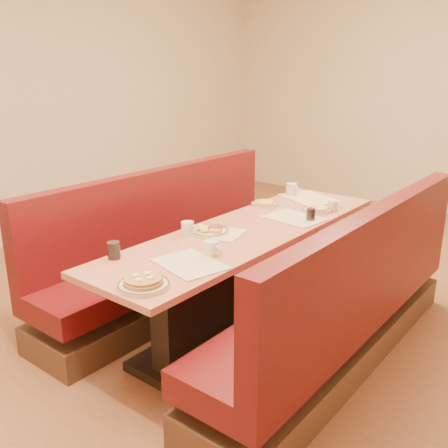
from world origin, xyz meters
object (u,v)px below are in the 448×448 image
Objects in this scene: booth_left at (173,257)px; coffee_mug_a at (212,248)px; coffee_mug_d at (292,189)px; pancake_plate at (143,283)px; booth_right at (343,311)px; coffee_mug_c at (333,206)px; soda_tumbler_near at (114,250)px; coffee_mug_b at (188,228)px; eggs_plate at (209,230)px; diner_table at (248,279)px; soda_tumbler_mid at (311,214)px.

booth_left is 1.11m from coffee_mug_a.
pancake_plate is at bearing -70.72° from coffee_mug_d.
coffee_mug_d is at bearing 135.03° from booth_right.
soda_tumbler_near is (-0.53, -1.70, 0.01)m from coffee_mug_c.
coffee_mug_a is 0.41m from coffee_mug_b.
eggs_plate is at bearing 48.80° from coffee_mug_b.
eggs_plate is 2.61× the size of soda_tumbler_near.
coffee_mug_d is at bearing 110.13° from coffee_mug_a.
booth_right is 20.97× the size of coffee_mug_b.
diner_table is 9.40× the size of eggs_plate.
soda_tumbler_near is at bearing -110.59° from soda_tumbler_mid.
pancake_plate is 1.54m from soda_tumbler_mid.
coffee_mug_a is (-0.60, -0.55, 0.43)m from booth_right.
coffee_mug_d reaches higher than coffee_mug_c.
coffee_mug_a is at bearing -32.50° from booth_left.
soda_tumbler_mid reaches higher than coffee_mug_c.
coffee_mug_b and soda_tumbler_mid have the same top height.
pancake_plate is 2.27× the size of coffee_mug_b.
booth_right is 24.56× the size of soda_tumbler_near.
diner_table is 0.70m from coffee_mug_a.
soda_tumbler_mid is (0.52, 1.37, -0.01)m from soda_tumbler_near.
booth_left is at bearing 133.80° from coffee_mug_b.
booth_left and booth_right have the same top height.
coffee_mug_d is at bearing 104.68° from diner_table.
coffee_mug_b is at bearing -80.43° from coffee_mug_d.
booth_left is 20.97× the size of coffee_mug_b.
diner_table is 27.85× the size of soda_tumbler_mid.
coffee_mug_b reaches higher than pancake_plate.
pancake_plate is at bearing -51.54° from booth_left.
booth_right is 18.67× the size of coffee_mug_d.
diner_table is 1.00× the size of booth_right.
soda_tumbler_mid reaches higher than eggs_plate.
booth_left is 9.40× the size of eggs_plate.
soda_tumbler_near reaches higher than coffee_mug_a.
soda_tumbler_mid is (0.09, 1.53, 0.02)m from pancake_plate.
coffee_mug_d is 0.75m from soda_tumbler_mid.
booth_left is 1.18m from coffee_mug_d.
coffee_mug_c is (0.25, 0.76, 0.42)m from diner_table.
coffee_mug_c is at bearing 67.84° from eggs_plate.
coffee_mug_b is at bearing 116.79° from pancake_plate.
soda_tumbler_mid is (0.40, 0.67, 0.03)m from eggs_plate.
soda_tumbler_near is at bearing -64.29° from booth_left.
coffee_mug_b is (-0.07, -0.12, 0.03)m from eggs_plate.
eggs_plate is at bearing -22.46° from booth_left.
eggs_plate is (-0.89, -0.24, 0.40)m from booth_right.
pancake_plate is (0.87, -1.10, 0.41)m from booth_left.
soda_tumbler_mid is at bearing 59.51° from eggs_plate.
booth_left is 1.15m from soda_tumbler_mid.
booth_right is 9.40× the size of eggs_plate.
coffee_mug_c is (0.48, 1.12, -0.01)m from coffee_mug_b.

